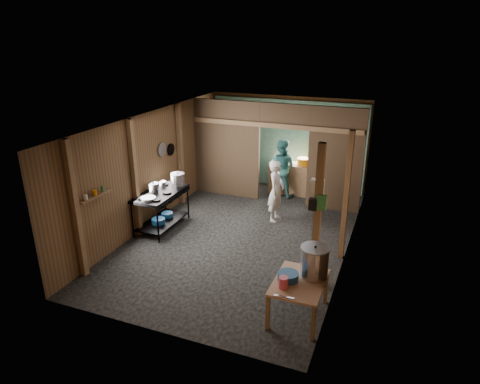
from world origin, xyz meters
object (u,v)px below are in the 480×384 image
at_px(cook, 276,191).
at_px(stock_pot, 314,262).
at_px(pink_bucket, 283,282).
at_px(yellow_tub, 304,162).
at_px(stove_pot_large, 178,180).
at_px(prep_table, 298,298).
at_px(gas_range, 162,210).

bearing_deg(cook, stock_pot, -151.60).
bearing_deg(pink_bucket, cook, 108.47).
xyz_separation_m(pink_bucket, yellow_tub, (-1.02, 5.54, 0.23)).
bearing_deg(stove_pot_large, cook, 21.94).
distance_m(stove_pot_large, yellow_tub, 3.61).
bearing_deg(cook, yellow_tub, -4.00).
height_order(prep_table, cook, cook).
relative_size(stove_pot_large, cook, 0.22).
xyz_separation_m(gas_range, stove_pot_large, (0.17, 0.51, 0.58)).
distance_m(gas_range, prep_table, 4.22).
relative_size(prep_table, stove_pot_large, 3.26).
xyz_separation_m(gas_range, yellow_tub, (2.50, 3.27, 0.51)).
xyz_separation_m(yellow_tub, cook, (-0.19, -1.90, -0.21)).
height_order(stove_pot_large, pink_bucket, stove_pot_large).
bearing_deg(yellow_tub, gas_range, -127.38).
relative_size(gas_range, cook, 1.01).
distance_m(prep_table, yellow_tub, 5.46).
height_order(stove_pot_large, yellow_tub, stove_pot_large).
height_order(prep_table, pink_bucket, pink_bucket).
distance_m(stock_pot, pink_bucket, 0.63).
relative_size(prep_table, cook, 0.72).
xyz_separation_m(prep_table, stock_pot, (0.17, 0.23, 0.56)).
distance_m(gas_range, stock_pot, 4.29).
distance_m(prep_table, cook, 3.69).
xyz_separation_m(stove_pot_large, pink_bucket, (3.35, -2.78, -0.30)).
height_order(stock_pot, cook, cook).
xyz_separation_m(gas_range, cook, (2.30, 1.37, 0.30)).
distance_m(gas_range, stove_pot_large, 0.79).
bearing_deg(cook, pink_bucket, -159.70).
distance_m(pink_bucket, cook, 3.84).
relative_size(gas_range, stove_pot_large, 4.56).
xyz_separation_m(stock_pot, pink_bucket, (-0.36, -0.49, -0.16)).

